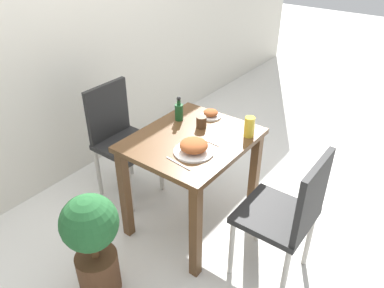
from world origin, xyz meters
TOP-DOWN VIEW (x-y plane):
  - ground_plane at (0.00, 0.00)m, footprint 16.00×16.00m
  - wall_back at (0.00, 1.27)m, footprint 8.00×0.05m
  - dining_table at (0.00, 0.00)m, footprint 0.83×0.70m
  - chair_near at (-0.04, -0.74)m, footprint 0.42×0.42m
  - chair_far at (-0.00, 0.71)m, footprint 0.42×0.42m
  - food_plate at (-0.14, -0.12)m, footprint 0.25×0.25m
  - side_plate at (0.32, 0.07)m, footprint 0.15×0.15m
  - drink_cup at (0.15, 0.03)m, footprint 0.07×0.07m
  - juice_glass at (0.24, -0.29)m, footprint 0.07×0.07m
  - sauce_bottle at (0.15, 0.22)m, footprint 0.06×0.06m
  - fork_utensil at (-0.29, -0.12)m, footprint 0.03×0.19m
  - spoon_utensil at (0.02, -0.12)m, footprint 0.02×0.17m
  - potted_plant_left at (-0.81, 0.10)m, footprint 0.33×0.33m

SIDE VIEW (x-z plane):
  - ground_plane at x=0.00m, z-range 0.00..0.00m
  - potted_plant_left at x=-0.81m, z-range 0.06..0.77m
  - chair_near at x=-0.04m, z-range 0.07..0.99m
  - chair_far at x=0.00m, z-range 0.07..0.99m
  - dining_table at x=0.00m, z-range 0.23..0.98m
  - fork_utensil at x=-0.29m, z-range 0.75..0.76m
  - spoon_utensil at x=0.02m, z-range 0.75..0.76m
  - side_plate at x=0.32m, z-range 0.75..0.80m
  - food_plate at x=-0.14m, z-range 0.75..0.83m
  - drink_cup at x=0.15m, z-range 0.75..0.83m
  - sauce_bottle at x=0.15m, z-range 0.73..0.91m
  - juice_glass at x=0.24m, z-range 0.75..0.89m
  - wall_back at x=0.00m, z-range 0.00..2.60m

